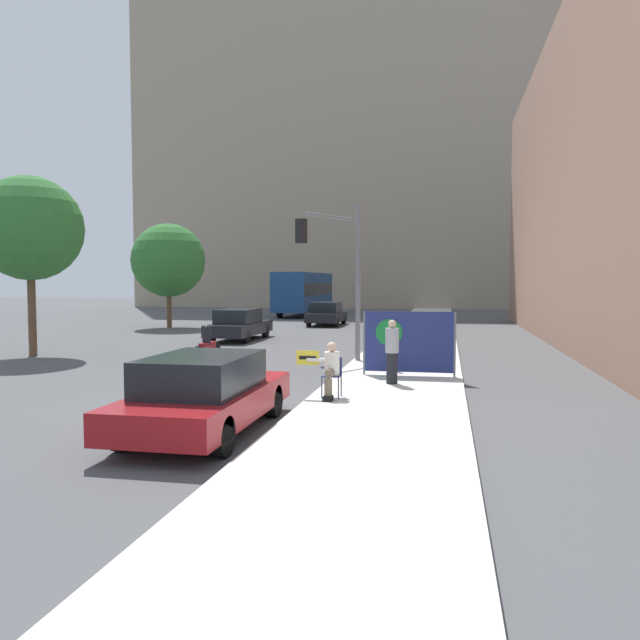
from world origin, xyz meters
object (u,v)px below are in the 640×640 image
object	(u,v)px
protest_banner	(408,342)
street_tree_near_curb	(30,229)
car_on_road_nearest	(239,324)
parked_car_curbside	(205,394)
jogger_on_sidewalk	(392,351)
street_tree_midblock	(168,260)
motorcycle_on_road	(207,346)
traffic_light_pole	(334,256)
car_on_road_midblock	(327,314)
city_bus_on_road	(304,291)
seated_protester	(330,368)

from	to	relation	value
protest_banner	street_tree_near_curb	xyz separation A→B (m)	(-13.59, 2.87, 3.51)
car_on_road_nearest	parked_car_curbside	bearing A→B (deg)	-73.11
jogger_on_sidewalk	street_tree_midblock	size ratio (longest dim) A/B	0.27
motorcycle_on_road	street_tree_near_curb	bearing A→B (deg)	178.45
jogger_on_sidewalk	traffic_light_pole	world-z (taller)	traffic_light_pole
parked_car_curbside	car_on_road_midblock	distance (m)	27.07
traffic_light_pole	protest_banner	bearing A→B (deg)	-52.72
motorcycle_on_road	city_bus_on_road	bearing A→B (deg)	96.40
city_bus_on_road	motorcycle_on_road	xyz separation A→B (m)	(3.21, -28.57, -1.40)
jogger_on_sidewalk	street_tree_midblock	xyz separation A→B (m)	(-14.43, 18.03, 2.96)
city_bus_on_road	parked_car_curbside	bearing A→B (deg)	-79.70
street_tree_midblock	seated_protester	bearing A→B (deg)	-56.73
seated_protester	jogger_on_sidewalk	xyz separation A→B (m)	(1.17, 2.17, 0.15)
traffic_light_pole	motorcycle_on_road	size ratio (longest dim) A/B	2.24
traffic_light_pole	car_on_road_nearest	size ratio (longest dim) A/B	1.06
car_on_road_midblock	motorcycle_on_road	world-z (taller)	car_on_road_midblock
protest_banner	motorcycle_on_road	bearing A→B (deg)	158.63
motorcycle_on_road	protest_banner	bearing A→B (deg)	-21.37
traffic_light_pole	car_on_road_midblock	bearing A→B (deg)	101.74
city_bus_on_road	protest_banner	bearing A→B (deg)	-72.15
car_on_road_midblock	motorcycle_on_road	xyz separation A→B (m)	(-0.72, -17.53, -0.19)
car_on_road_midblock	street_tree_near_curb	distance (m)	19.27
protest_banner	street_tree_near_curb	world-z (taller)	street_tree_near_curb
protest_banner	traffic_light_pole	xyz separation A→B (m)	(-2.67, 3.51, 2.47)
seated_protester	street_tree_near_curb	world-z (taller)	street_tree_near_curb
jogger_on_sidewalk	street_tree_near_curb	distance (m)	14.41
car_on_road_nearest	motorcycle_on_road	size ratio (longest dim) A/B	2.12
car_on_road_nearest	street_tree_midblock	size ratio (longest dim) A/B	0.79
motorcycle_on_road	street_tree_midblock	bearing A→B (deg)	119.50
parked_car_curbside	street_tree_midblock	size ratio (longest dim) A/B	0.77
parked_car_curbside	car_on_road_nearest	size ratio (longest dim) A/B	0.98
street_tree_near_curb	car_on_road_midblock	bearing A→B (deg)	66.77
parked_car_curbside	car_on_road_nearest	xyz separation A→B (m)	(-5.11, 16.83, 0.01)
protest_banner	car_on_road_midblock	xyz separation A→B (m)	(-6.14, 20.21, -0.33)
traffic_light_pole	street_tree_midblock	xyz separation A→B (m)	(-12.07, 13.11, 0.37)
parked_car_curbside	car_on_road_nearest	bearing A→B (deg)	106.89
motorcycle_on_road	street_tree_midblock	world-z (taller)	street_tree_midblock
protest_banner	parked_car_curbside	xyz separation A→B (m)	(-3.17, -6.69, -0.34)
jogger_on_sidewalk	city_bus_on_road	distance (m)	34.11
traffic_light_pole	car_on_road_midblock	size ratio (longest dim) A/B	1.17
protest_banner	car_on_road_nearest	world-z (taller)	protest_banner
car_on_road_nearest	motorcycle_on_road	world-z (taller)	car_on_road_nearest
jogger_on_sidewalk	car_on_road_nearest	xyz separation A→B (m)	(-7.96, 11.55, -0.22)
city_bus_on_road	jogger_on_sidewalk	bearing A→B (deg)	-73.38
car_on_road_nearest	car_on_road_midblock	bearing A→B (deg)	78.05
motorcycle_on_road	car_on_road_midblock	bearing A→B (deg)	87.66
car_on_road_nearest	jogger_on_sidewalk	bearing A→B (deg)	-55.42
jogger_on_sidewalk	car_on_road_midblock	bearing A→B (deg)	-41.13
parked_car_curbside	car_on_road_nearest	world-z (taller)	car_on_road_nearest
car_on_road_midblock	street_tree_midblock	xyz separation A→B (m)	(-8.60, -3.60, 3.18)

